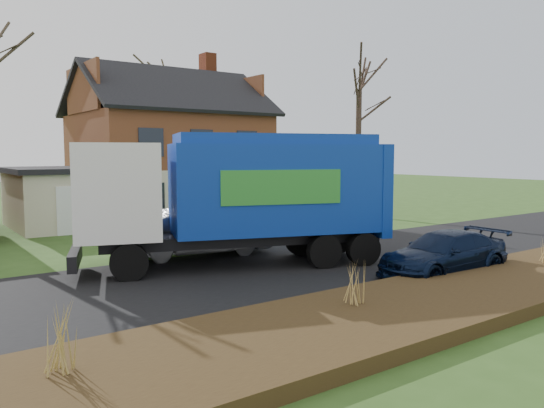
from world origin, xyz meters
TOP-DOWN VIEW (x-y plane):
  - ground at (0.00, 0.00)m, footprint 120.00×120.00m
  - road at (0.00, 0.00)m, footprint 80.00×7.00m
  - mulch_verge at (0.00, -5.30)m, footprint 80.00×3.50m
  - main_house at (1.49, 13.91)m, footprint 12.95×8.95m
  - garbage_truck at (-1.50, 1.05)m, footprint 9.82×5.53m
  - silver_sedan at (-1.90, 3.33)m, footprint 5.11×2.50m
  - navy_wagon at (2.45, -3.40)m, footprint 4.39×1.93m
  - tree_front_east at (11.01, 8.68)m, footprint 3.57×3.57m
  - tree_back at (5.84, 21.74)m, footprint 3.72×3.72m
  - grass_clump_west at (-8.44, -4.89)m, footprint 0.38×0.32m
  - grass_clump_mid at (-2.41, -4.78)m, footprint 0.31×0.26m

SIDE VIEW (x-z plane):
  - ground at x=0.00m, z-range 0.00..0.00m
  - road at x=0.00m, z-range 0.00..0.02m
  - mulch_verge at x=0.00m, z-range 0.00..0.30m
  - navy_wagon at x=2.45m, z-range 0.00..1.25m
  - grass_clump_mid at x=-2.41m, z-range 0.30..1.18m
  - grass_clump_west at x=-8.44m, z-range 0.30..1.31m
  - silver_sedan at x=-1.90m, z-range 0.00..1.61m
  - garbage_truck at x=-1.50m, z-range 0.31..4.39m
  - main_house at x=1.49m, z-range -0.60..8.66m
  - tree_front_east at x=11.01m, z-range 3.11..13.04m
  - tree_back at x=5.84m, z-range 3.92..15.69m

